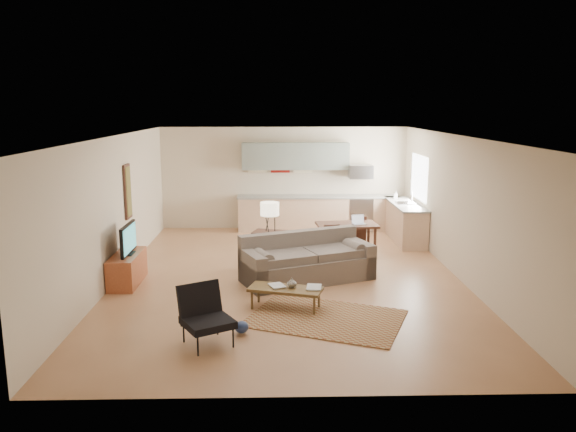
{
  "coord_description": "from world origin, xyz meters",
  "views": [
    {
      "loc": [
        -0.27,
        -10.35,
        3.26
      ],
      "look_at": [
        0.0,
        0.3,
        1.15
      ],
      "focal_mm": 35.0,
      "sensor_mm": 36.0,
      "label": 1
    }
  ],
  "objects_px": {
    "sofa": "(308,258)",
    "armchair": "(208,317)",
    "coffee_table": "(286,298)",
    "dining_table": "(347,238)",
    "tv_credenza": "(127,269)",
    "console_table": "(270,250)"
  },
  "relations": [
    {
      "from": "dining_table",
      "to": "tv_credenza",
      "type": "bearing_deg",
      "value": -159.42
    },
    {
      "from": "armchair",
      "to": "console_table",
      "type": "bearing_deg",
      "value": 47.45
    },
    {
      "from": "sofa",
      "to": "dining_table",
      "type": "distance_m",
      "value": 2.21
    },
    {
      "from": "coffee_table",
      "to": "tv_credenza",
      "type": "xyz_separation_m",
      "value": [
        -2.91,
        1.39,
        0.1
      ]
    },
    {
      "from": "tv_credenza",
      "to": "console_table",
      "type": "bearing_deg",
      "value": 19.03
    },
    {
      "from": "sofa",
      "to": "dining_table",
      "type": "relative_size",
      "value": 1.92
    },
    {
      "from": "coffee_table",
      "to": "dining_table",
      "type": "height_order",
      "value": "dining_table"
    },
    {
      "from": "coffee_table",
      "to": "armchair",
      "type": "xyz_separation_m",
      "value": [
        -1.1,
        -1.38,
        0.23
      ]
    },
    {
      "from": "sofa",
      "to": "console_table",
      "type": "height_order",
      "value": "sofa"
    },
    {
      "from": "coffee_table",
      "to": "armchair",
      "type": "distance_m",
      "value": 1.78
    },
    {
      "from": "sofa",
      "to": "dining_table",
      "type": "bearing_deg",
      "value": 41.09
    },
    {
      "from": "sofa",
      "to": "coffee_table",
      "type": "bearing_deg",
      "value": -128.9
    },
    {
      "from": "coffee_table",
      "to": "dining_table",
      "type": "bearing_deg",
      "value": 84.52
    },
    {
      "from": "armchair",
      "to": "tv_credenza",
      "type": "distance_m",
      "value": 3.32
    },
    {
      "from": "armchair",
      "to": "sofa",
      "type": "bearing_deg",
      "value": 31.98
    },
    {
      "from": "dining_table",
      "to": "sofa",
      "type": "bearing_deg",
      "value": -121.67
    },
    {
      "from": "sofa",
      "to": "console_table",
      "type": "bearing_deg",
      "value": 109.3
    },
    {
      "from": "sofa",
      "to": "armchair",
      "type": "xyz_separation_m",
      "value": [
        -1.54,
        -2.88,
        -0.03
      ]
    },
    {
      "from": "coffee_table",
      "to": "tv_credenza",
      "type": "bearing_deg",
      "value": 171.41
    },
    {
      "from": "tv_credenza",
      "to": "dining_table",
      "type": "distance_m",
      "value": 4.82
    },
    {
      "from": "armchair",
      "to": "dining_table",
      "type": "bearing_deg",
      "value": 32.61
    },
    {
      "from": "armchair",
      "to": "tv_credenza",
      "type": "relative_size",
      "value": 0.68
    }
  ]
}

